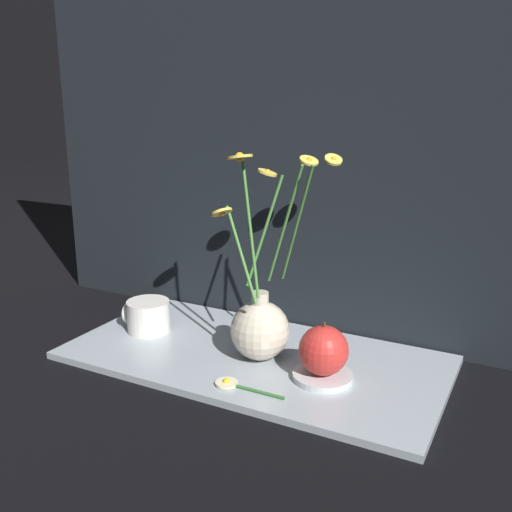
# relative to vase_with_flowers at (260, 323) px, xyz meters

# --- Properties ---
(ground_plane) EXTENTS (6.00, 6.00, 0.00)m
(ground_plane) POSITION_rel_vase_with_flowers_xyz_m (-0.02, 0.01, -0.08)
(ground_plane) COLOR black
(shelf) EXTENTS (0.66, 0.33, 0.01)m
(shelf) POSITION_rel_vase_with_flowers_xyz_m (-0.02, 0.01, -0.07)
(shelf) COLOR #9EA8B2
(shelf) RESTS_ON ground_plane
(backdrop_wall) EXTENTS (1.16, 0.02, 1.10)m
(backdrop_wall) POSITION_rel_vase_with_flowers_xyz_m (-0.02, 0.19, 0.47)
(backdrop_wall) COLOR black
(backdrop_wall) RESTS_ON ground_plane
(vase_with_flowers) EXTENTS (0.16, 0.20, 0.35)m
(vase_with_flowers) POSITION_rel_vase_with_flowers_xyz_m (0.00, 0.00, 0.00)
(vase_with_flowers) COLOR beige
(vase_with_flowers) RESTS_ON shelf
(yellow_mug) EXTENTS (0.09, 0.08, 0.06)m
(yellow_mug) POSITION_rel_vase_with_flowers_xyz_m (-0.25, 0.01, -0.03)
(yellow_mug) COLOR silver
(yellow_mug) RESTS_ON shelf
(saucer_plate) EXTENTS (0.10, 0.10, 0.01)m
(saucer_plate) POSITION_rel_vase_with_flowers_xyz_m (0.12, -0.02, -0.06)
(saucer_plate) COLOR silver
(saucer_plate) RESTS_ON shelf
(orange_fruit) EXTENTS (0.08, 0.08, 0.09)m
(orange_fruit) POSITION_rel_vase_with_flowers_xyz_m (0.12, -0.02, -0.01)
(orange_fruit) COLOR red
(orange_fruit) RESTS_ON saucer_plate
(loose_daisy) EXTENTS (0.12, 0.04, 0.01)m
(loose_daisy) POSITION_rel_vase_with_flowers_xyz_m (0.01, -0.11, -0.06)
(loose_daisy) COLOR #336B2D
(loose_daisy) RESTS_ON shelf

